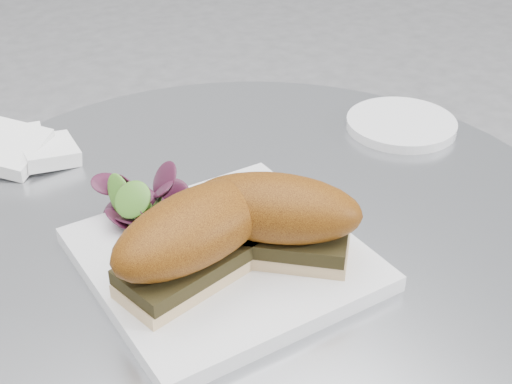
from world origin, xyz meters
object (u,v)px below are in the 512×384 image
Objects in this scene: sandwich_left at (196,236)px; saucer at (401,124)px; sandwich_right at (275,216)px; plate at (223,258)px.

sandwich_left reaches higher than saucer.
sandwich_right is 1.17× the size of saucer.
sandwich_right is (0.07, -0.01, 0.00)m from sandwich_left.
plate is 1.72× the size of saucer.
saucer is at bearing 69.93° from sandwich_right.
sandwich_left and sandwich_right have the same top height.
saucer is (0.29, 0.15, -0.05)m from sandwich_right.
sandwich_left is at bearing -153.85° from plate.
sandwich_left is 1.31× the size of saucer.
plate is 0.07m from sandwich_right.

